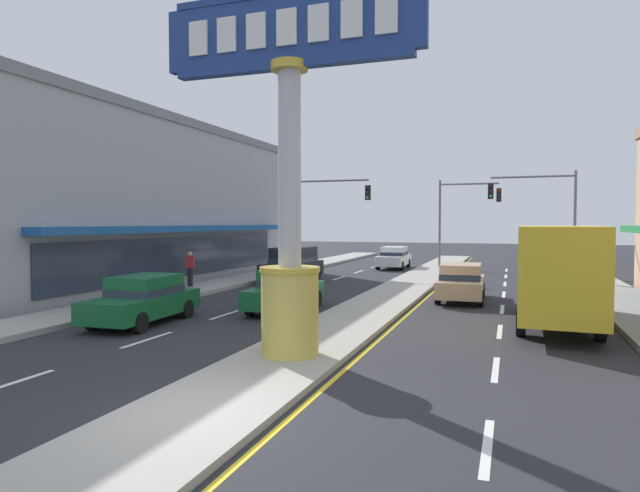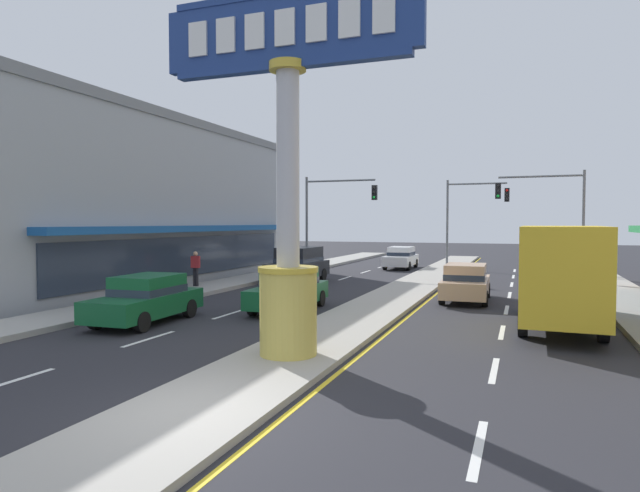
# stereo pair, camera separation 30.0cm
# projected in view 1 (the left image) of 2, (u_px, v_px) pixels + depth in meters

# --- Properties ---
(ground_plane) EXTENTS (160.00, 160.00, 0.00)m
(ground_plane) POSITION_uv_depth(u_px,v_px,m) (197.00, 418.00, 8.99)
(ground_plane) COLOR #28282D
(median_strip) EXTENTS (2.53, 52.00, 0.14)m
(median_strip) POSITION_uv_depth(u_px,v_px,m) (403.00, 289.00, 25.96)
(median_strip) COLOR #A39E93
(median_strip) RESTS_ON ground
(sidewalk_left) EXTENTS (2.44, 60.00, 0.18)m
(sidewalk_left) POSITION_uv_depth(u_px,v_px,m) (213.00, 286.00, 27.08)
(sidewalk_left) COLOR #9E9B93
(sidewalk_left) RESTS_ON ground
(sidewalk_right) EXTENTS (2.44, 60.00, 0.18)m
(sidewalk_right) POSITION_uv_depth(u_px,v_px,m) (627.00, 304.00, 21.06)
(sidewalk_right) COLOR #9E9B93
(sidewalk_right) RESTS_ON ground
(lane_markings) EXTENTS (9.27, 52.00, 0.01)m
(lane_markings) POSITION_uv_depth(u_px,v_px,m) (397.00, 294.00, 24.68)
(lane_markings) COLOR silver
(lane_markings) RESTS_ON ground
(district_sign) EXTENTS (6.28, 1.41, 8.39)m
(district_sign) POSITION_uv_depth(u_px,v_px,m) (290.00, 183.00, 12.59)
(district_sign) COLOR gold
(district_sign) RESTS_ON median_strip
(storefront_left) EXTENTS (9.90, 24.20, 8.65)m
(storefront_left) POSITION_uv_depth(u_px,v_px,m) (116.00, 202.00, 29.57)
(storefront_left) COLOR #999EA3
(storefront_left) RESTS_ON ground
(traffic_light_left_side) EXTENTS (4.86, 0.46, 6.20)m
(traffic_light_left_side) POSITION_uv_depth(u_px,v_px,m) (325.00, 207.00, 35.14)
(traffic_light_left_side) COLOR slate
(traffic_light_left_side) RESTS_ON ground
(traffic_light_right_side) EXTENTS (4.86, 0.46, 6.20)m
(traffic_light_right_side) POSITION_uv_depth(u_px,v_px,m) (542.00, 205.00, 31.72)
(traffic_light_right_side) COLOR slate
(traffic_light_right_side) RESTS_ON ground
(traffic_light_median_far) EXTENTS (4.20, 0.46, 6.20)m
(traffic_light_median_far) POSITION_uv_depth(u_px,v_px,m) (462.00, 209.00, 38.00)
(traffic_light_median_far) COLOR slate
(traffic_light_median_far) RESTS_ON ground
(sedan_near_right_lane) EXTENTS (1.86, 4.31, 1.53)m
(sedan_near_right_lane) POSITION_uv_depth(u_px,v_px,m) (394.00, 257.00, 38.24)
(sedan_near_right_lane) COLOR white
(sedan_near_right_lane) RESTS_ON ground
(box_truck_far_right_lane) EXTENTS (2.34, 6.94, 3.12)m
(box_truck_far_right_lane) POSITION_uv_depth(u_px,v_px,m) (557.00, 273.00, 16.59)
(box_truck_far_right_lane) COLOR black
(box_truck_far_right_lane) RESTS_ON ground
(sedan_near_left_lane) EXTENTS (2.02, 4.39, 1.53)m
(sedan_near_left_lane) POSITION_uv_depth(u_px,v_px,m) (143.00, 299.00, 17.42)
(sedan_near_left_lane) COLOR #14562D
(sedan_near_left_lane) RESTS_ON ground
(sedan_mid_left_lane) EXTENTS (2.01, 4.39, 1.53)m
(sedan_mid_left_lane) POSITION_uv_depth(u_px,v_px,m) (286.00, 289.00, 19.97)
(sedan_mid_left_lane) COLOR #14562D
(sedan_mid_left_lane) RESTS_ON ground
(suv_far_left_oncoming) EXTENTS (2.04, 4.64, 1.90)m
(suv_far_left_oncoming) POSITION_uv_depth(u_px,v_px,m) (293.00, 264.00, 29.30)
(suv_far_left_oncoming) COLOR black
(suv_far_left_oncoming) RESTS_ON ground
(sedan_kerb_right) EXTENTS (1.93, 4.35, 1.53)m
(sedan_kerb_right) POSITION_uv_depth(u_px,v_px,m) (461.00, 282.00, 22.47)
(sedan_kerb_right) COLOR tan
(sedan_kerb_right) RESTS_ON ground
(pedestrian_far_side) EXTENTS (0.44, 0.30, 1.66)m
(pedestrian_far_side) POSITION_uv_depth(u_px,v_px,m) (190.00, 267.00, 26.00)
(pedestrian_far_side) COLOR black
(pedestrian_far_side) RESTS_ON sidewalk_left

